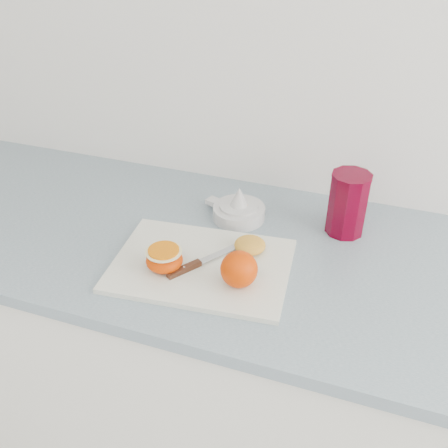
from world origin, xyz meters
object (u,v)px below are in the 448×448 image
object	(u,v)px
counter	(246,377)
half_orange	(164,259)
red_tumbler	(347,206)
cutting_board	(201,265)
citrus_juicer	(238,210)

from	to	relation	value
counter	half_orange	bearing A→B (deg)	-135.19
counter	red_tumbler	world-z (taller)	red_tumbler
cutting_board	half_orange	bearing A→B (deg)	-148.19
cutting_board	citrus_juicer	bearing A→B (deg)	86.24
half_orange	red_tumbler	xyz separation A→B (m)	(0.34, 0.28, 0.03)
counter	half_orange	world-z (taller)	half_orange
counter	cutting_board	world-z (taller)	cutting_board
citrus_juicer	half_orange	bearing A→B (deg)	-107.47
counter	red_tumbler	distance (m)	0.57
cutting_board	half_orange	xyz separation A→B (m)	(-0.07, -0.04, 0.03)
half_orange	citrus_juicer	bearing A→B (deg)	72.53
half_orange	citrus_juicer	distance (m)	0.27
counter	cutting_board	distance (m)	0.47
half_orange	cutting_board	bearing A→B (deg)	31.81
counter	citrus_juicer	world-z (taller)	citrus_juicer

